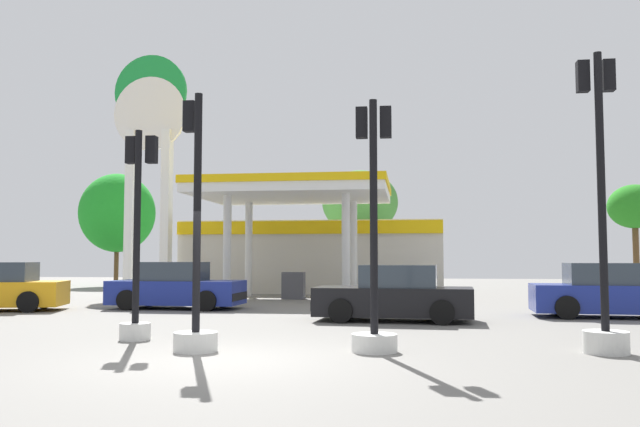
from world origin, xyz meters
TOP-DOWN VIEW (x-y plane):
  - ground_plane at (0.00, 0.00)m, footprint 90.00×90.00m
  - gas_station at (-1.71, 21.45)m, footprint 12.47×12.05m
  - station_pole_sign at (-9.18, 18.96)m, footprint 3.54×0.56m
  - car_0 at (-4.64, 10.44)m, footprint 4.34×2.05m
  - car_1 at (8.59, 8.97)m, footprint 4.36×2.15m
  - car_2 at (2.61, 7.08)m, footprint 4.24×2.10m
  - traffic_signal_0 at (-2.52, 2.34)m, footprint 0.65×0.67m
  - traffic_signal_1 at (-0.78, 0.88)m, footprint 0.78×0.78m
  - traffic_signal_2 at (6.40, 1.61)m, footprint 0.77×0.77m
  - traffic_signal_3 at (2.40, 1.27)m, footprint 0.81×0.81m
  - tree_0 at (-14.55, 27.16)m, footprint 4.52×4.52m
  - tree_1 at (0.17, 27.54)m, footprint 4.42×4.42m
  - tree_2 at (15.56, 28.28)m, footprint 2.91×2.91m

SIDE VIEW (x-z plane):
  - ground_plane at x=0.00m, z-range 0.00..0.00m
  - car_2 at x=2.61m, z-range -0.07..1.41m
  - car_1 at x=8.59m, z-range -0.07..1.46m
  - car_0 at x=-4.64m, z-range -0.07..1.47m
  - traffic_signal_1 at x=-0.78m, z-range -1.13..3.53m
  - traffic_signal_3 at x=2.40m, z-range -0.83..3.70m
  - traffic_signal_2 at x=6.40m, z-range -1.01..4.33m
  - traffic_signal_0 at x=-2.52m, z-range -0.46..3.85m
  - gas_station at x=-1.71m, z-range -0.34..4.45m
  - tree_0 at x=-14.55m, z-range 1.02..7.82m
  - tree_2 at x=15.56m, z-range 1.62..7.44m
  - tree_1 at x=0.17m, z-range 1.52..8.31m
  - station_pole_sign at x=-9.18m, z-range 1.41..12.79m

